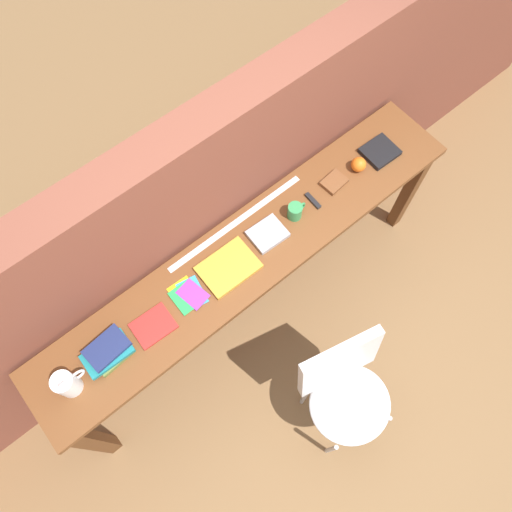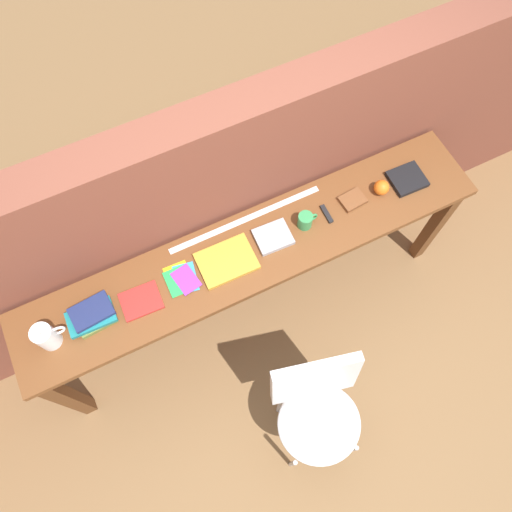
# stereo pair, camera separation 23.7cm
# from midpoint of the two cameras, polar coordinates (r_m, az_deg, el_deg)

# --- Properties ---
(ground_plane) EXTENTS (40.00, 40.00, 0.00)m
(ground_plane) POSITION_cam_midpoint_polar(r_m,az_deg,el_deg) (3.29, 4.03, -10.16)
(ground_plane) COLOR brown
(brick_wall_back) EXTENTS (6.00, 0.20, 1.57)m
(brick_wall_back) POSITION_cam_midpoint_polar(r_m,az_deg,el_deg) (2.76, -1.11, 5.46)
(brick_wall_back) COLOR brown
(brick_wall_back) RESTS_ON ground
(sideboard) EXTENTS (2.50, 0.44, 0.88)m
(sideboard) POSITION_cam_midpoint_polar(r_m,az_deg,el_deg) (2.66, 2.06, -0.77)
(sideboard) COLOR brown
(sideboard) RESTS_ON ground
(chair_white_moulded) EXTENTS (0.53, 0.54, 0.89)m
(chair_white_moulded) POSITION_cam_midpoint_polar(r_m,az_deg,el_deg) (2.72, 9.62, -17.08)
(chair_white_moulded) COLOR silver
(chair_white_moulded) RESTS_ON ground
(pitcher_white) EXTENTS (0.14, 0.10, 0.18)m
(pitcher_white) POSITION_cam_midpoint_polar(r_m,az_deg,el_deg) (2.45, -20.31, -8.94)
(pitcher_white) COLOR white
(pitcher_white) RESTS_ON sideboard
(book_stack_leftmost) EXTENTS (0.23, 0.16, 0.07)m
(book_stack_leftmost) POSITION_cam_midpoint_polar(r_m,az_deg,el_deg) (2.46, -15.58, -6.92)
(book_stack_leftmost) COLOR olive
(book_stack_leftmost) RESTS_ON sideboard
(magazine_cycling) EXTENTS (0.20, 0.16, 0.01)m
(magazine_cycling) POSITION_cam_midpoint_polar(r_m,az_deg,el_deg) (2.47, -10.35, -5.39)
(magazine_cycling) COLOR red
(magazine_cycling) RESTS_ON sideboard
(pamphlet_pile_colourful) EXTENTS (0.17, 0.19, 0.01)m
(pamphlet_pile_colourful) POSITION_cam_midpoint_polar(r_m,az_deg,el_deg) (2.48, -5.75, -2.94)
(pamphlet_pile_colourful) COLOR yellow
(pamphlet_pile_colourful) RESTS_ON sideboard
(book_open_centre) EXTENTS (0.29, 0.21, 0.02)m
(book_open_centre) POSITION_cam_midpoint_polar(r_m,az_deg,el_deg) (2.50, -0.68, -0.88)
(book_open_centre) COLOR gold
(book_open_centre) RESTS_ON sideboard
(book_grey_hardcover) EXTENTS (0.19, 0.16, 0.03)m
(book_grey_hardcover) POSITION_cam_midpoint_polar(r_m,az_deg,el_deg) (2.56, 4.60, 1.91)
(book_grey_hardcover) COLOR #9E9EA3
(book_grey_hardcover) RESTS_ON sideboard
(mug) EXTENTS (0.11, 0.08, 0.09)m
(mug) POSITION_cam_midpoint_polar(r_m,az_deg,el_deg) (2.58, 8.31, 3.77)
(mug) COLOR #338C4C
(mug) RESTS_ON sideboard
(multitool_folded) EXTENTS (0.03, 0.11, 0.02)m
(multitool_folded) POSITION_cam_midpoint_polar(r_m,az_deg,el_deg) (2.66, 10.61, 4.48)
(multitool_folded) COLOR black
(multitool_folded) RESTS_ON sideboard
(leather_journal_brown) EXTENTS (0.14, 0.11, 0.02)m
(leather_journal_brown) POSITION_cam_midpoint_polar(r_m,az_deg,el_deg) (2.73, 13.45, 6.00)
(leather_journal_brown) COLOR brown
(leather_journal_brown) RESTS_ON sideboard
(sports_ball_small) EXTENTS (0.08, 0.08, 0.08)m
(sports_ball_small) POSITION_cam_midpoint_polar(r_m,az_deg,el_deg) (2.77, 16.56, 7.27)
(sports_ball_small) COLOR orange
(sports_ball_small) RESTS_ON sideboard
(book_repair_rightmost) EXTENTS (0.19, 0.17, 0.03)m
(book_repair_rightmost) POSITION_cam_midpoint_polar(r_m,az_deg,el_deg) (2.87, 19.19, 8.07)
(book_repair_rightmost) COLOR black
(book_repair_rightmost) RESTS_ON sideboard
(ruler_metal_back_edge) EXTENTS (0.86, 0.03, 0.00)m
(ruler_metal_back_edge) POSITION_cam_midpoint_polar(r_m,az_deg,el_deg) (2.61, 1.40, 3.95)
(ruler_metal_back_edge) COLOR silver
(ruler_metal_back_edge) RESTS_ON sideboard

